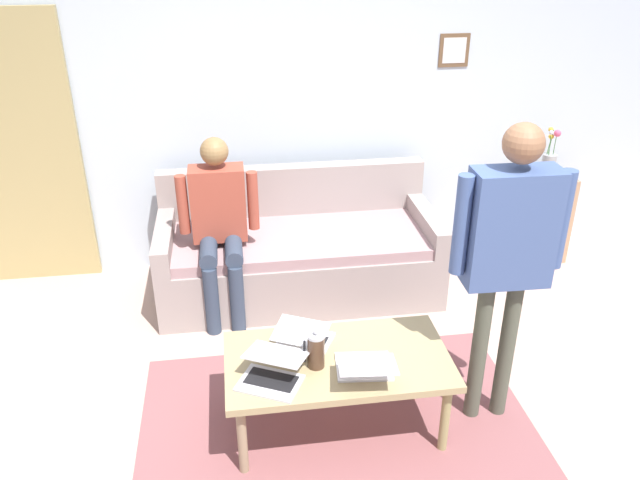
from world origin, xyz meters
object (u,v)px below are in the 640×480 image
at_px(side_shelf, 540,217).
at_px(person_seated, 219,219).
at_px(coffee_table, 338,365).
at_px(laptop_right, 272,373).
at_px(flower_vase, 549,161).
at_px(person_standing, 509,242).
at_px(laptop_center, 365,366).
at_px(laptop_left, 304,337).
at_px(couch, 298,253).
at_px(interior_door, 23,154).
at_px(french_press, 316,350).

relative_size(side_shelf, person_seated, 0.57).
height_order(coffee_table, laptop_right, laptop_right).
height_order(flower_vase, person_standing, person_standing).
xyz_separation_m(coffee_table, laptop_right, (0.36, 0.13, 0.09)).
relative_size(coffee_table, laptop_center, 3.01).
height_order(laptop_left, flower_vase, flower_vase).
distance_m(laptop_right, person_standing, 1.36).
bearing_deg(person_seated, laptop_center, 116.20).
bearing_deg(coffee_table, laptop_center, 127.81).
bearing_deg(side_shelf, laptop_left, 36.45).
height_order(laptop_center, side_shelf, side_shelf).
height_order(couch, side_shelf, couch).
xyz_separation_m(couch, flower_vase, (-2.04, -0.23, 0.55)).
relative_size(interior_door, side_shelf, 2.83).
xyz_separation_m(couch, french_press, (0.09, 1.58, 0.26)).
height_order(french_press, flower_vase, flower_vase).
distance_m(couch, french_press, 1.60).
bearing_deg(coffee_table, person_seated, -65.30).
height_order(coffee_table, side_shelf, side_shelf).
bearing_deg(interior_door, laptop_right, 127.40).
xyz_separation_m(interior_door, laptop_left, (-1.84, 1.86, -0.52)).
bearing_deg(laptop_right, french_press, -161.24).
xyz_separation_m(flower_vase, person_standing, (1.14, 1.78, 0.25)).
xyz_separation_m(couch, coffee_table, (-0.03, 1.53, 0.11)).
relative_size(couch, flower_vase, 5.21).
relative_size(interior_door, laptop_center, 5.14).
distance_m(interior_door, person_seated, 1.60).
xyz_separation_m(laptop_right, french_press, (-0.23, -0.08, 0.06)).
bearing_deg(laptop_right, laptop_left, -124.41).
bearing_deg(person_standing, laptop_center, 9.71).
height_order(laptop_left, person_standing, person_standing).
xyz_separation_m(laptop_right, person_standing, (-1.22, -0.11, 0.59)).
xyz_separation_m(interior_door, laptop_right, (-1.64, 2.15, -0.51)).
bearing_deg(french_press, laptop_left, -80.37).
xyz_separation_m(laptop_left, person_standing, (-1.02, 0.18, 0.59)).
bearing_deg(interior_door, couch, 166.04).
height_order(coffee_table, laptop_left, laptop_left).
height_order(laptop_center, person_standing, person_standing).
height_order(french_press, person_seated, person_seated).
bearing_deg(couch, interior_door, -13.96).
bearing_deg(couch, person_seated, 21.86).
bearing_deg(flower_vase, couch, 6.42).
xyz_separation_m(laptop_right, person_seated, (0.24, -1.43, 0.22)).
height_order(interior_door, laptop_right, interior_door).
bearing_deg(laptop_right, couch, -101.07).
relative_size(laptop_left, side_shelf, 0.53).
bearing_deg(flower_vase, laptop_left, 36.46).
xyz_separation_m(couch, laptop_right, (0.32, 1.66, 0.21)).
bearing_deg(person_seated, laptop_left, 111.01).
xyz_separation_m(laptop_center, flower_vase, (-1.89, -1.91, 0.34)).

